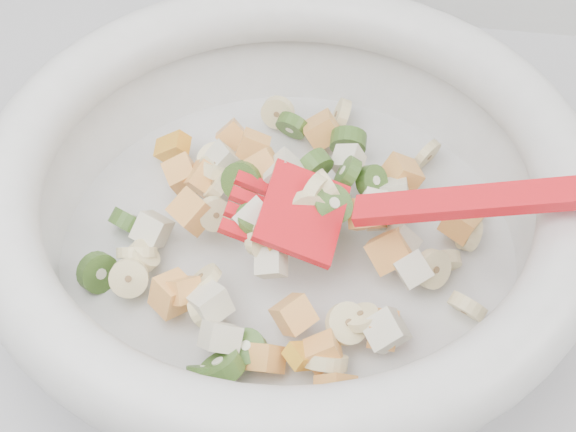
# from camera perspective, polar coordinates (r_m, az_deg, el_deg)

# --- Properties ---
(mixing_bowl) EXTENTS (0.45, 0.40, 0.15)m
(mixing_bowl) POSITION_cam_1_polar(r_m,az_deg,el_deg) (0.58, 0.03, 0.83)
(mixing_bowl) COLOR #BBBBB9
(mixing_bowl) RESTS_ON counter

